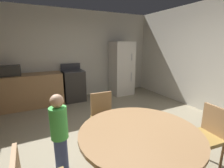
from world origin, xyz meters
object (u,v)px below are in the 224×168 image
microwave (11,71)px  chair_east (208,133)px  refrigerator (121,68)px  chair_north (104,115)px  oven_range (74,85)px  person_child (59,132)px  dining_table (139,143)px

microwave → chair_east: bearing=-54.7°
refrigerator → chair_north: refrigerator is taller
oven_range → person_child: oven_range is taller
dining_table → person_child: (-0.76, 0.69, -0.03)m
refrigerator → chair_north: (-1.69, -2.34, -0.38)m
refrigerator → chair_north: size_ratio=2.02×
chair_east → chair_north: bearing=-42.9°
oven_range → person_child: size_ratio=1.01×
oven_range → chair_north: oven_range is taller
chair_north → person_child: person_child is taller
chair_east → chair_north: size_ratio=1.00×
microwave → person_child: size_ratio=0.40×
microwave → chair_north: microwave is taller
microwave → dining_table: microwave is taller
microwave → refrigerator: bearing=-0.9°
chair_north → person_child: (-0.79, -0.38, 0.08)m
microwave → chair_north: 2.88m
microwave → dining_table: 3.79m
chair_east → person_child: bearing=-17.7°
oven_range → refrigerator: (1.64, -0.05, 0.41)m
oven_range → dining_table: 3.47m
oven_range → chair_east: 3.71m
microwave → oven_range: bearing=0.1°
oven_range → chair_east: size_ratio=1.26×
dining_table → chair_east: 1.07m
refrigerator → dining_table: bearing=-116.9°
oven_range → dining_table: size_ratio=0.82×
refrigerator → chair_east: 3.61m
oven_range → chair_east: oven_range is taller
oven_range → dining_table: (-0.09, -3.47, 0.14)m
dining_table → microwave: bearing=113.0°
oven_range → microwave: bearing=-179.9°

